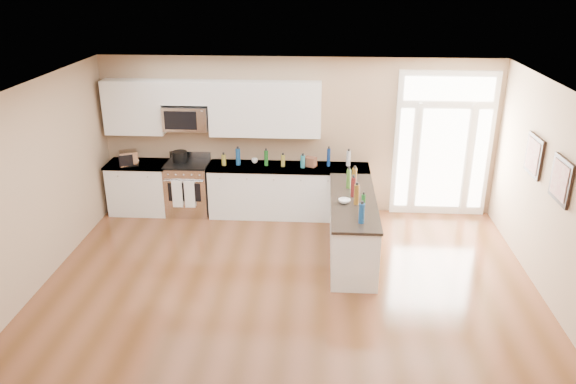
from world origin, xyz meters
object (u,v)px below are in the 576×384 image
Objects in this scene: peninsula_cabinet at (352,229)px; toaster_oven at (129,158)px; kitchen_range at (189,188)px; stockpot at (180,156)px.

toaster_oven is at bearing 161.32° from peninsula_cabinet.
kitchen_range is 4.09× the size of stockpot.
kitchen_range reaches higher than peninsula_cabinet.
kitchen_range is at bearing -35.26° from stockpot.
toaster_oven reaches higher than kitchen_range.
peninsula_cabinet is 7.56× the size of toaster_oven.
stockpot reaches higher than peninsula_cabinet.
stockpot is at bearing -9.45° from toaster_oven.
stockpot reaches higher than kitchen_range.
toaster_oven is (-0.86, -0.23, 0.02)m from stockpot.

